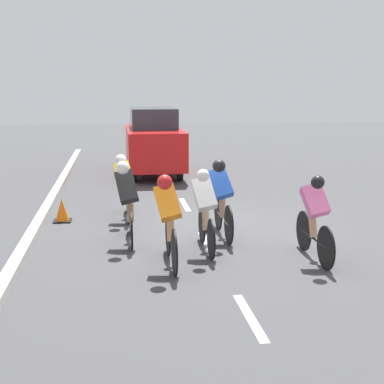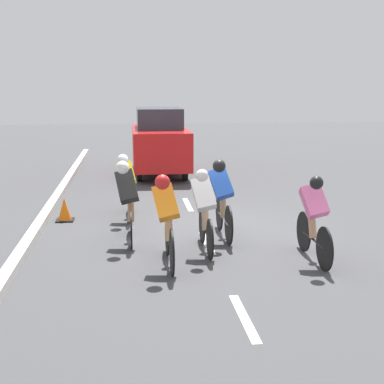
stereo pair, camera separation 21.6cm
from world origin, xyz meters
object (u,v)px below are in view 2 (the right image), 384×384
Objects in this scene: cyclist_blue at (222,196)px; traffic_cone at (65,210)px; cyclist_yellow at (127,184)px; cyclist_white at (204,208)px; support_car at (159,141)px; cyclist_orange at (167,218)px; cyclist_pink at (314,216)px; cyclist_black at (128,199)px.

cyclist_blue is 3.52× the size of traffic_cone.
cyclist_white is at bearing 117.38° from cyclist_yellow.
cyclist_yellow is (1.74, -1.72, -0.05)m from cyclist_blue.
support_car is at bearing -84.54° from cyclist_blue.
support_car is at bearing -88.06° from cyclist_white.
cyclist_blue is 0.43× the size of support_car.
cyclist_white is (-0.68, -0.67, -0.02)m from cyclist_orange.
cyclist_white is (1.67, -0.71, 0.01)m from cyclist_pink.
cyclist_orange reaches higher than cyclist_white.
cyclist_black is 3.36× the size of traffic_cone.
cyclist_orange is (-0.62, 3.18, 0.04)m from cyclist_yellow.
cyclist_orange is at bearing 52.45° from cyclist_blue.
cyclist_blue is 2.45m from cyclist_yellow.
support_car reaches higher than cyclist_blue.
cyclist_white is (-1.30, 2.51, 0.01)m from cyclist_yellow.
support_car is (1.95, -9.04, 0.30)m from cyclist_pink.
cyclist_yellow is 3.37× the size of traffic_cone.
cyclist_pink is at bearing 129.35° from cyclist_blue.
cyclist_pink reaches higher than cyclist_yellow.
traffic_cone is at bearing -43.25° from cyclist_white.
cyclist_yellow is 1.01× the size of cyclist_white.
cyclist_black reaches higher than cyclist_blue.
cyclist_blue is 1.05× the size of cyclist_yellow.
cyclist_black is (-0.02, 1.78, 0.06)m from cyclist_yellow.
cyclist_white is at bearing -23.06° from cyclist_pink.
support_car reaches higher than cyclist_orange.
traffic_cone is (2.34, 5.86, -0.82)m from support_car.
cyclist_yellow is 5.91m from support_car.
support_car reaches higher than traffic_cone.
support_car reaches higher than cyclist_white.
cyclist_pink reaches higher than traffic_cone.
cyclist_orange is at bearing 121.79° from traffic_cone.
cyclist_black is at bearing 90.61° from cyclist_yellow.
cyclist_yellow is at bearing -44.67° from cyclist_blue.
cyclist_orange reaches higher than cyclist_pink.
cyclist_blue is at bearing -127.55° from cyclist_orange.
cyclist_orange is 1.05× the size of cyclist_black.
support_car is (0.72, -7.54, 0.25)m from cyclist_blue.
cyclist_blue is at bearing 95.46° from support_car.
cyclist_black is at bearing -66.75° from cyclist_orange.
cyclist_black is at bearing 127.67° from traffic_cone.
cyclist_black is (1.72, 0.06, 0.01)m from cyclist_blue.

